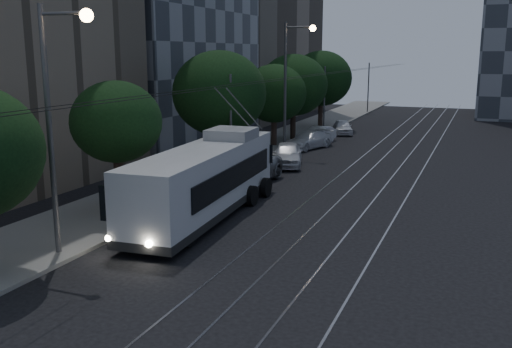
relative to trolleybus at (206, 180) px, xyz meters
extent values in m
plane|color=black|center=(3.13, -2.57, -1.66)|extent=(120.00, 120.00, 0.00)
cube|color=gray|center=(-4.37, 17.43, -1.59)|extent=(5.00, 90.00, 0.15)
cube|color=#9998A1|center=(3.41, 17.43, -1.66)|extent=(0.08, 90.00, 0.02)
cube|color=#9998A1|center=(4.85, 17.43, -1.66)|extent=(0.08, 90.00, 0.02)
cube|color=#9998A1|center=(6.41, 17.43, -1.66)|extent=(0.08, 90.00, 0.02)
cube|color=#9998A1|center=(7.85, 17.43, -1.66)|extent=(0.08, 90.00, 0.02)
cylinder|color=black|center=(-0.72, 17.43, 3.94)|extent=(0.02, 90.00, 0.02)
cylinder|color=black|center=(-0.02, 17.43, 3.94)|extent=(0.02, 90.00, 0.02)
cylinder|color=#4E4F51|center=(-2.17, 7.43, 1.34)|extent=(0.14, 0.14, 6.00)
cylinder|color=#4E4F51|center=(-2.17, 27.43, 1.34)|extent=(0.14, 0.14, 6.00)
cylinder|color=#4E4F51|center=(-2.17, 47.43, 1.34)|extent=(0.14, 0.14, 6.00)
cube|color=silver|center=(0.00, -0.16, 0.07)|extent=(3.27, 11.84, 2.78)
cube|color=black|center=(0.00, -0.16, -1.18)|extent=(3.31, 11.88, 0.34)
cube|color=black|center=(0.00, 0.33, 0.19)|extent=(3.17, 9.41, 1.02)
cube|color=black|center=(0.00, -5.98, 0.33)|extent=(2.19, 0.23, 1.27)
cube|color=black|center=(0.00, 5.66, 0.29)|extent=(1.99, 0.21, 0.97)
cube|color=#2AFC50|center=(0.00, -5.98, 1.21)|extent=(1.56, 0.17, 0.31)
cube|color=gray|center=(0.00, 2.76, 1.70)|extent=(2.23, 2.28, 0.49)
sphere|color=white|center=(-0.83, -6.03, -0.93)|extent=(0.25, 0.25, 0.25)
sphere|color=white|center=(0.83, -6.03, -0.93)|extent=(0.25, 0.25, 0.25)
cylinder|color=#4E4F51|center=(-0.29, 3.79, 2.74)|extent=(0.06, 4.42, 2.44)
cylinder|color=#4E4F51|center=(0.29, 3.79, 2.74)|extent=(0.06, 4.42, 2.44)
cylinder|color=black|center=(-1.19, -3.91, -1.18)|extent=(0.29, 0.97, 0.97)
cylinder|color=black|center=(1.19, -3.91, -1.18)|extent=(0.29, 0.97, 0.97)
cylinder|color=black|center=(-1.19, 2.41, -1.18)|extent=(0.29, 0.97, 0.97)
cylinder|color=black|center=(1.19, 2.41, -1.18)|extent=(0.29, 0.97, 0.97)
cylinder|color=black|center=(-1.19, 4.28, -1.18)|extent=(0.29, 0.97, 0.97)
cylinder|color=black|center=(1.19, 4.28, -1.18)|extent=(0.29, 0.97, 0.97)
imported|color=#919497|center=(-1.17, 6.12, -0.75)|extent=(3.31, 6.67, 1.82)
imported|color=silver|center=(-0.43, 12.33, -0.90)|extent=(3.01, 4.80, 1.52)
imported|color=silver|center=(-1.17, 19.45, -1.01)|extent=(3.25, 4.87, 1.31)
imported|color=white|center=(-1.17, 22.32, -1.01)|extent=(2.01, 4.16, 1.31)
imported|color=white|center=(-0.60, 28.10, -1.02)|extent=(2.69, 4.06, 1.29)
cylinder|color=#2F201A|center=(-3.87, -1.02, -0.33)|extent=(0.44, 0.44, 2.67)
ellipsoid|color=black|center=(-3.87, -1.02, 2.52)|extent=(4.03, 4.03, 3.62)
cylinder|color=#2F201A|center=(-3.83, 9.46, -0.35)|extent=(0.44, 0.44, 2.62)
ellipsoid|color=black|center=(-3.83, 9.46, 3.10)|extent=(5.71, 5.71, 5.14)
cylinder|color=#2F201A|center=(-3.87, 19.16, -0.53)|extent=(0.44, 0.44, 2.28)
ellipsoid|color=black|center=(-3.87, 19.16, 2.46)|extent=(4.93, 4.93, 4.44)
cylinder|color=#2F201A|center=(-3.37, 22.30, -0.39)|extent=(0.44, 0.44, 2.54)
ellipsoid|color=black|center=(-3.37, 22.30, 2.94)|extent=(5.51, 5.51, 4.96)
cylinder|color=#2F201A|center=(-3.37, 30.58, -0.34)|extent=(0.44, 0.44, 2.65)
ellipsoid|color=black|center=(-3.37, 30.58, 3.13)|extent=(5.73, 5.73, 5.15)
cylinder|color=#4E4F51|center=(-2.67, -6.52, 2.72)|extent=(0.20, 0.20, 8.77)
cylinder|color=#4E4F51|center=(-1.70, -6.52, 6.75)|extent=(1.93, 0.12, 0.12)
sphere|color=#FFCA8C|center=(-0.83, -6.52, 6.67)|extent=(0.44, 0.44, 0.44)
cylinder|color=#4E4F51|center=(-2.07, 16.48, 2.96)|extent=(0.20, 0.20, 9.25)
cylinder|color=#4E4F51|center=(-1.05, 16.48, 7.22)|extent=(2.03, 0.12, 0.12)
sphere|color=#FFCA8C|center=(-0.13, 16.48, 7.12)|extent=(0.44, 0.44, 0.44)
camera|label=1|loc=(11.23, -21.93, 5.50)|focal=40.00mm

